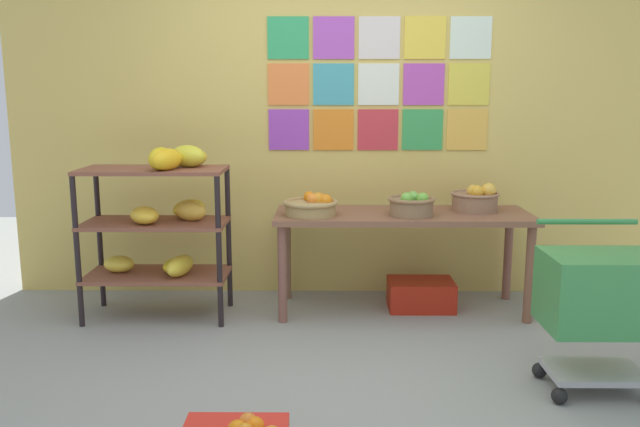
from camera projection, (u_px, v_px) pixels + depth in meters
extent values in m
plane|color=gray|center=(344.00, 385.00, 3.38)|extent=(9.27, 9.27, 0.00)
cube|color=#D7BA5A|center=(339.00, 106.00, 4.76)|extent=(4.87, 0.06, 2.81)
cube|color=#2FA65F|center=(288.00, 38.00, 4.64)|extent=(0.30, 0.01, 0.30)
cube|color=#A84ABA|center=(334.00, 38.00, 4.64)|extent=(0.30, 0.01, 0.30)
cube|color=silver|center=(379.00, 38.00, 4.64)|extent=(0.30, 0.01, 0.30)
cube|color=yellow|center=(425.00, 38.00, 4.63)|extent=(0.30, 0.01, 0.30)
cube|color=silver|center=(471.00, 38.00, 4.63)|extent=(0.30, 0.01, 0.30)
cube|color=orange|center=(288.00, 84.00, 4.70)|extent=(0.30, 0.01, 0.30)
cube|color=teal|center=(334.00, 84.00, 4.70)|extent=(0.30, 0.01, 0.30)
cube|color=white|center=(379.00, 84.00, 4.70)|extent=(0.30, 0.01, 0.30)
cube|color=#B247AF|center=(424.00, 84.00, 4.69)|extent=(0.30, 0.01, 0.30)
cube|color=yellow|center=(469.00, 84.00, 4.69)|extent=(0.30, 0.01, 0.30)
cube|color=purple|center=(289.00, 130.00, 4.76)|extent=(0.30, 0.01, 0.30)
cube|color=orange|center=(333.00, 130.00, 4.76)|extent=(0.30, 0.01, 0.30)
cube|color=#CC333D|center=(378.00, 130.00, 4.76)|extent=(0.30, 0.01, 0.30)
cube|color=green|center=(422.00, 130.00, 4.75)|extent=(0.30, 0.01, 0.30)
cube|color=gold|center=(467.00, 130.00, 4.75)|extent=(0.30, 0.01, 0.30)
cylinder|color=black|center=(77.00, 251.00, 4.14)|extent=(0.04, 0.04, 1.01)
cylinder|color=black|center=(219.00, 251.00, 4.13)|extent=(0.04, 0.04, 1.01)
cylinder|color=black|center=(100.00, 236.00, 4.55)|extent=(0.04, 0.04, 1.01)
cylinder|color=black|center=(229.00, 237.00, 4.55)|extent=(0.04, 0.04, 1.01)
cube|color=brown|center=(158.00, 275.00, 4.38)|extent=(0.94, 0.46, 0.03)
ellipsoid|color=yellow|center=(119.00, 264.00, 4.40)|extent=(0.23, 0.19, 0.11)
ellipsoid|color=yellow|center=(180.00, 266.00, 4.31)|extent=(0.19, 0.31, 0.13)
ellipsoid|color=yellow|center=(177.00, 265.00, 4.40)|extent=(0.22, 0.29, 0.10)
cube|color=brown|center=(155.00, 223.00, 4.32)|extent=(0.94, 0.46, 0.02)
ellipsoid|color=yellow|center=(145.00, 215.00, 4.23)|extent=(0.28, 0.30, 0.11)
ellipsoid|color=yellow|center=(191.00, 211.00, 4.33)|extent=(0.24, 0.18, 0.13)
ellipsoid|color=yellow|center=(189.00, 209.00, 4.44)|extent=(0.27, 0.32, 0.12)
cube|color=brown|center=(153.00, 170.00, 4.25)|extent=(0.94, 0.46, 0.02)
ellipsoid|color=yellow|center=(192.00, 158.00, 4.35)|extent=(0.25, 0.29, 0.12)
ellipsoid|color=yellow|center=(161.00, 159.00, 4.13)|extent=(0.17, 0.26, 0.15)
ellipsoid|color=yellow|center=(188.00, 156.00, 4.30)|extent=(0.29, 0.25, 0.15)
ellipsoid|color=yellow|center=(167.00, 159.00, 4.13)|extent=(0.22, 0.32, 0.14)
cube|color=brown|center=(402.00, 215.00, 4.44)|extent=(1.74, 0.63, 0.04)
cylinder|color=brown|center=(282.00, 274.00, 4.25)|extent=(0.06, 0.06, 0.65)
cylinder|color=brown|center=(529.00, 275.00, 4.24)|extent=(0.06, 0.06, 0.65)
cylinder|color=brown|center=(287.00, 255.00, 4.76)|extent=(0.06, 0.06, 0.65)
cylinder|color=brown|center=(508.00, 256.00, 4.74)|extent=(0.06, 0.06, 0.65)
cylinder|color=#A58A52|center=(311.00, 209.00, 4.33)|extent=(0.34, 0.34, 0.09)
torus|color=#A68851|center=(311.00, 203.00, 4.32)|extent=(0.37, 0.37, 0.03)
sphere|color=orange|center=(309.00, 197.00, 4.42)|extent=(0.08, 0.08, 0.08)
sphere|color=orange|center=(325.00, 201.00, 4.35)|extent=(0.09, 0.09, 0.09)
sphere|color=orange|center=(312.00, 199.00, 4.35)|extent=(0.08, 0.08, 0.08)
sphere|color=orange|center=(320.00, 199.00, 4.37)|extent=(0.09, 0.09, 0.09)
sphere|color=orange|center=(318.00, 199.00, 4.36)|extent=(0.07, 0.07, 0.07)
sphere|color=orange|center=(318.00, 199.00, 4.36)|extent=(0.09, 0.09, 0.09)
cylinder|color=olive|center=(411.00, 207.00, 4.31)|extent=(0.29, 0.29, 0.11)
torus|color=olive|center=(412.00, 199.00, 4.30)|extent=(0.31, 0.31, 0.03)
sphere|color=#6CB941|center=(407.00, 199.00, 4.26)|extent=(0.09, 0.09, 0.09)
sphere|color=#70B039|center=(413.00, 196.00, 4.34)|extent=(0.06, 0.06, 0.06)
sphere|color=#6CB43A|center=(423.00, 199.00, 4.24)|extent=(0.08, 0.08, 0.08)
sphere|color=#71B54B|center=(413.00, 198.00, 4.30)|extent=(0.08, 0.08, 0.08)
cylinder|color=#8E694C|center=(475.00, 202.00, 4.49)|extent=(0.31, 0.31, 0.12)
torus|color=#956D50|center=(475.00, 194.00, 4.48)|extent=(0.33, 0.33, 0.02)
sphere|color=gold|center=(489.00, 190.00, 4.46)|extent=(0.10, 0.10, 0.10)
sphere|color=gold|center=(477.00, 192.00, 4.44)|extent=(0.09, 0.09, 0.09)
sphere|color=gold|center=(473.00, 191.00, 4.47)|extent=(0.09, 0.09, 0.09)
sphere|color=gold|center=(484.00, 192.00, 4.48)|extent=(0.08, 0.08, 0.08)
cube|color=#AB2110|center=(421.00, 294.00, 4.57)|extent=(0.46, 0.31, 0.20)
sphere|color=orange|center=(255.00, 426.00, 2.64)|extent=(0.08, 0.08, 0.08)
sphere|color=orange|center=(248.00, 422.00, 2.66)|extent=(0.07, 0.07, 0.07)
sphere|color=black|center=(559.00, 396.00, 3.17)|extent=(0.08, 0.08, 0.08)
sphere|color=black|center=(540.00, 370.00, 3.46)|extent=(0.08, 0.08, 0.08)
sphere|color=black|center=(624.00, 370.00, 3.46)|extent=(0.08, 0.08, 0.08)
cube|color=#A5A8AD|center=(594.00, 372.00, 3.30)|extent=(0.47, 0.32, 0.03)
cube|color=#368845|center=(601.00, 291.00, 3.23)|extent=(0.55, 0.40, 0.38)
cylinder|color=#368845|center=(587.00, 222.00, 3.40)|extent=(0.52, 0.03, 0.03)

